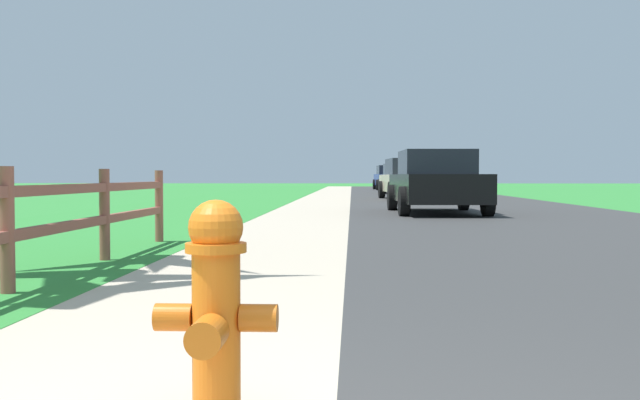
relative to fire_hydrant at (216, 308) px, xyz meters
The scene contains 10 objects.
ground_plane 23.98m from the fire_hydrant, 88.95° to the left, with size 120.00×120.00×0.00m, color #318636.
road_asphalt 26.28m from the fire_hydrant, 81.37° to the left, with size 7.00×66.00×0.01m, color #363636.
curb_concrete 26.10m from the fire_hydrant, 95.63° to the left, with size 6.00×66.00×0.01m, color #C0B098.
grass_verge 26.29m from the fire_hydrant, 98.88° to the left, with size 5.00×66.00×0.00m, color #318636.
fire_hydrant is the anchor object (origin of this frame).
rail_fence 3.50m from the fire_hydrant, 127.51° to the left, with size 0.11×8.82×0.98m.
parked_suv_black 15.29m from the fire_hydrant, 80.43° to the left, with size 2.22×4.66×1.52m.
parked_car_beige 25.40m from the fire_hydrant, 83.87° to the left, with size 2.32×5.04×1.57m.
parked_car_silver 34.84m from the fire_hydrant, 85.18° to the left, with size 2.09×4.49×1.52m.
parked_car_blue 44.71m from the fire_hydrant, 86.19° to the left, with size 2.19×4.80×1.58m.
Camera 1 is at (0.06, -1.61, 0.91)m, focal length 40.74 mm.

